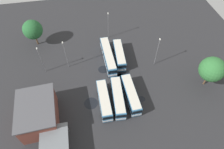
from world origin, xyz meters
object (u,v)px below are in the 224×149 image
object	(u,v)px
bus_row1_slot2	(131,94)
lamp_post_far_corner	(41,59)
depot_building	(38,114)
bus_row0_slot1	(108,56)
maintenance_shelter	(54,142)
bus_row1_slot1	(118,98)
bus_row0_slot2	(119,55)
tree_northwest	(33,30)
tree_north_edge	(212,69)
lamp_post_mid_lot	(157,51)
bus_row1_slot0	(104,100)
lamp_post_by_building	(108,25)
lamp_post_near_entrance	(65,54)

from	to	relation	value
bus_row1_slot2	lamp_post_far_corner	size ratio (longest dim) A/B	1.22
bus_row1_slot2	depot_building	distance (m)	22.52
bus_row0_slot1	maintenance_shelter	world-z (taller)	maintenance_shelter
bus_row1_slot1	lamp_post_far_corner	xyz separation A→B (m)	(-13.83, -18.47, 3.17)
bus_row0_slot2	maintenance_shelter	xyz separation A→B (m)	(23.92, -18.83, 2.09)
tree_northwest	tree_north_edge	world-z (taller)	tree_north_edge
depot_building	bus_row1_slot2	bearing A→B (deg)	95.12
bus_row1_slot2	lamp_post_mid_lot	bearing A→B (deg)	136.35
bus_row1_slot0	bus_row1_slot2	distance (m)	6.90
depot_building	lamp_post_by_building	xyz separation A→B (m)	(-26.93, 21.03, 1.92)
depot_building	lamp_post_far_corner	size ratio (longest dim) A/B	1.28
bus_row0_slot2	bus_row1_slot0	distance (m)	16.33
bus_row0_slot1	bus_row1_slot1	bearing A→B (deg)	-0.31
bus_row1_slot2	lamp_post_far_corner	world-z (taller)	lamp_post_far_corner
bus_row0_slot1	bus_row1_slot0	xyz separation A→B (m)	(14.93, -3.57, -0.00)
lamp_post_mid_lot	lamp_post_by_building	distance (m)	18.38
maintenance_shelter	lamp_post_mid_lot	bearing A→B (deg)	124.87
bus_row1_slot0	tree_northwest	world-z (taller)	tree_northwest
bus_row1_slot2	lamp_post_by_building	xyz separation A→B (m)	(-24.92, -1.36, 3.30)
bus_row1_slot0	lamp_post_near_entrance	bearing A→B (deg)	-149.94
bus_row1_slot2	tree_north_edge	xyz separation A→B (m)	(-0.83, 21.03, 4.32)
maintenance_shelter	tree_north_edge	xyz separation A→B (m)	(-10.39, 39.77, 2.23)
bus_row1_slot0	lamp_post_far_corner	distance (m)	20.70
tree_northwest	depot_building	bearing A→B (deg)	4.55
bus_row1_slot0	tree_northwest	distance (m)	31.97
lamp_post_far_corner	lamp_post_by_building	world-z (taller)	lamp_post_by_building
tree_north_edge	lamp_post_mid_lot	bearing A→B (deg)	-131.04
bus_row0_slot1	lamp_post_far_corner	distance (m)	18.85
bus_row1_slot0	bus_row0_slot1	bearing A→B (deg)	166.54
maintenance_shelter	lamp_post_near_entrance	size ratio (longest dim) A/B	0.78
bus_row1_slot2	tree_north_edge	distance (m)	21.48
bus_row1_slot0	depot_building	world-z (taller)	depot_building
lamp_post_by_building	tree_northwest	bearing A→B (deg)	-92.40
maintenance_shelter	lamp_post_far_corner	bearing A→B (deg)	-172.30
bus_row1_slot1	tree_north_edge	size ratio (longest dim) A/B	1.19
tree_northwest	tree_north_edge	xyz separation A→B (m)	(25.06, 45.63, 0.32)
bus_row1_slot1	tree_north_edge	world-z (taller)	tree_north_edge
lamp_post_by_building	bus_row0_slot2	bearing A→B (deg)	7.77
bus_row1_slot0	bus_row1_slot1	distance (m)	3.49
lamp_post_far_corner	tree_north_edge	distance (m)	44.74
bus_row1_slot1	lamp_post_by_building	distance (m)	25.53
tree_northwest	tree_north_edge	distance (m)	52.06
bus_row1_slot1	maintenance_shelter	bearing A→B (deg)	-58.95
bus_row0_slot1	bus_row1_slot0	bearing A→B (deg)	-13.46
bus_row1_slot1	lamp_post_mid_lot	bearing A→B (deg)	128.86
bus_row1_slot1	lamp_post_mid_lot	size ratio (longest dim) A/B	1.15
bus_row1_slot0	lamp_post_mid_lot	world-z (taller)	lamp_post_mid_lot
depot_building	tree_northwest	bearing A→B (deg)	-175.45
bus_row1_slot0	bus_row1_slot1	bearing A→B (deg)	91.63
depot_building	maintenance_shelter	size ratio (longest dim) A/B	1.57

